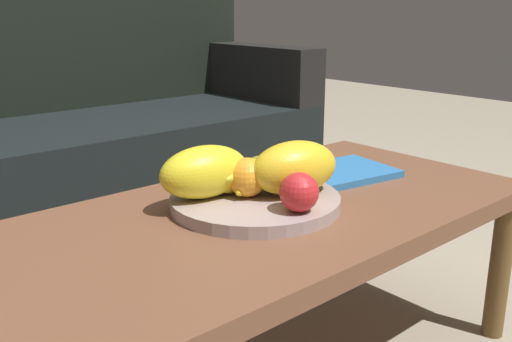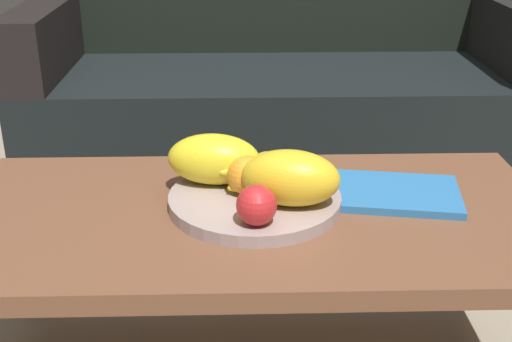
{
  "view_description": "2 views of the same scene",
  "coord_description": "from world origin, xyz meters",
  "px_view_note": "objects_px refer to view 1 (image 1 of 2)",
  "views": [
    {
      "loc": [
        -0.72,
        -0.8,
        0.78
      ],
      "look_at": [
        0.0,
        0.02,
        0.47
      ],
      "focal_mm": 40.29,
      "sensor_mm": 36.0,
      "label": 1
    },
    {
      "loc": [
        -0.03,
        -1.16,
        0.98
      ],
      "look_at": [
        0.0,
        0.02,
        0.47
      ],
      "focal_mm": 46.37,
      "sensor_mm": 36.0,
      "label": 2
    }
  ],
  "objects_px": {
    "apple_left": "(259,171)",
    "melon_large_front": "(294,168)",
    "orange_left": "(294,166)",
    "apple_front": "(298,192)",
    "couch": "(78,144)",
    "melon_smaller_beside": "(204,172)",
    "banana_bunch": "(244,177)",
    "orange_front": "(247,177)",
    "fruit_bowl": "(256,201)",
    "coffee_table": "(262,230)",
    "magazine": "(339,173)"
  },
  "relations": [
    {
      "from": "couch",
      "to": "fruit_bowl",
      "type": "xyz_separation_m",
      "value": [
        -0.11,
        -1.09,
        0.1
      ]
    },
    {
      "from": "fruit_bowl",
      "to": "banana_bunch",
      "type": "xyz_separation_m",
      "value": [
        0.0,
        0.04,
        0.04
      ]
    },
    {
      "from": "melon_large_front",
      "to": "orange_left",
      "type": "distance_m",
      "value": 0.08
    },
    {
      "from": "fruit_bowl",
      "to": "magazine",
      "type": "height_order",
      "value": "fruit_bowl"
    },
    {
      "from": "melon_large_front",
      "to": "orange_left",
      "type": "xyz_separation_m",
      "value": [
        0.06,
        0.06,
        -0.02
      ]
    },
    {
      "from": "melon_large_front",
      "to": "magazine",
      "type": "xyz_separation_m",
      "value": [
        0.23,
        0.07,
        -0.07
      ]
    },
    {
      "from": "fruit_bowl",
      "to": "melon_large_front",
      "type": "relative_size",
      "value": 1.82
    },
    {
      "from": "coffee_table",
      "to": "orange_front",
      "type": "xyz_separation_m",
      "value": [
        -0.02,
        0.03,
        0.11
      ]
    },
    {
      "from": "orange_front",
      "to": "apple_front",
      "type": "distance_m",
      "value": 0.13
    },
    {
      "from": "fruit_bowl",
      "to": "couch",
      "type": "bearing_deg",
      "value": 84.11
    },
    {
      "from": "coffee_table",
      "to": "apple_left",
      "type": "relative_size",
      "value": 18.41
    },
    {
      "from": "apple_left",
      "to": "coffee_table",
      "type": "bearing_deg",
      "value": -127.22
    },
    {
      "from": "orange_left",
      "to": "apple_left",
      "type": "relative_size",
      "value": 1.08
    },
    {
      "from": "coffee_table",
      "to": "banana_bunch",
      "type": "xyz_separation_m",
      "value": [
        0.0,
        0.06,
        0.1
      ]
    },
    {
      "from": "fruit_bowl",
      "to": "magazine",
      "type": "xyz_separation_m",
      "value": [
        0.29,
        0.03,
        -0.0
      ]
    },
    {
      "from": "banana_bunch",
      "to": "melon_large_front",
      "type": "bearing_deg",
      "value": -53.01
    },
    {
      "from": "melon_smaller_beside",
      "to": "banana_bunch",
      "type": "height_order",
      "value": "melon_smaller_beside"
    },
    {
      "from": "orange_front",
      "to": "magazine",
      "type": "relative_size",
      "value": 0.31
    },
    {
      "from": "orange_left",
      "to": "apple_front",
      "type": "relative_size",
      "value": 0.93
    },
    {
      "from": "coffee_table",
      "to": "apple_front",
      "type": "xyz_separation_m",
      "value": [
        -0.0,
        -0.1,
        0.1
      ]
    },
    {
      "from": "melon_large_front",
      "to": "magazine",
      "type": "bearing_deg",
      "value": 18.29
    },
    {
      "from": "fruit_bowl",
      "to": "melon_large_front",
      "type": "height_order",
      "value": "melon_large_front"
    },
    {
      "from": "couch",
      "to": "melon_smaller_beside",
      "type": "bearing_deg",
      "value": -100.78
    },
    {
      "from": "fruit_bowl",
      "to": "melon_large_front",
      "type": "xyz_separation_m",
      "value": [
        0.06,
        -0.04,
        0.07
      ]
    },
    {
      "from": "melon_smaller_beside",
      "to": "coffee_table",
      "type": "bearing_deg",
      "value": -44.32
    },
    {
      "from": "couch",
      "to": "orange_front",
      "type": "relative_size",
      "value": 21.64
    },
    {
      "from": "apple_left",
      "to": "melon_smaller_beside",
      "type": "bearing_deg",
      "value": 173.65
    },
    {
      "from": "banana_bunch",
      "to": "orange_front",
      "type": "bearing_deg",
      "value": -120.15
    },
    {
      "from": "apple_front",
      "to": "banana_bunch",
      "type": "xyz_separation_m",
      "value": [
        0.01,
        0.16,
        -0.01
      ]
    },
    {
      "from": "coffee_table",
      "to": "apple_left",
      "type": "xyz_separation_m",
      "value": [
        0.05,
        0.06,
        0.1
      ]
    },
    {
      "from": "coffee_table",
      "to": "banana_bunch",
      "type": "distance_m",
      "value": 0.11
    },
    {
      "from": "coffee_table",
      "to": "magazine",
      "type": "bearing_deg",
      "value": 10.18
    },
    {
      "from": "apple_front",
      "to": "apple_left",
      "type": "relative_size",
      "value": 1.16
    },
    {
      "from": "apple_left",
      "to": "magazine",
      "type": "height_order",
      "value": "apple_left"
    },
    {
      "from": "melon_large_front",
      "to": "apple_front",
      "type": "distance_m",
      "value": 0.11
    },
    {
      "from": "orange_left",
      "to": "orange_front",
      "type": "bearing_deg",
      "value": -175.82
    },
    {
      "from": "couch",
      "to": "orange_left",
      "type": "xyz_separation_m",
      "value": [
        0.01,
        -1.07,
        0.15
      ]
    },
    {
      "from": "orange_front",
      "to": "orange_left",
      "type": "distance_m",
      "value": 0.14
    },
    {
      "from": "fruit_bowl",
      "to": "melon_smaller_beside",
      "type": "distance_m",
      "value": 0.12
    },
    {
      "from": "couch",
      "to": "apple_front",
      "type": "xyz_separation_m",
      "value": [
        -0.12,
        -1.21,
        0.15
      ]
    },
    {
      "from": "orange_left",
      "to": "magazine",
      "type": "distance_m",
      "value": 0.18
    },
    {
      "from": "melon_smaller_beside",
      "to": "apple_left",
      "type": "height_order",
      "value": "melon_smaller_beside"
    },
    {
      "from": "coffee_table",
      "to": "melon_large_front",
      "type": "xyz_separation_m",
      "value": [
        0.07,
        -0.02,
        0.12
      ]
    },
    {
      "from": "coffee_table",
      "to": "melon_smaller_beside",
      "type": "bearing_deg",
      "value": 135.68
    },
    {
      "from": "orange_left",
      "to": "melon_large_front",
      "type": "bearing_deg",
      "value": -134.1
    },
    {
      "from": "melon_large_front",
      "to": "apple_left",
      "type": "bearing_deg",
      "value": 101.28
    },
    {
      "from": "couch",
      "to": "banana_bunch",
      "type": "distance_m",
      "value": 1.06
    },
    {
      "from": "apple_left",
      "to": "melon_large_front",
      "type": "bearing_deg",
      "value": -78.72
    },
    {
      "from": "apple_front",
      "to": "banana_bunch",
      "type": "height_order",
      "value": "apple_front"
    },
    {
      "from": "couch",
      "to": "banana_bunch",
      "type": "xyz_separation_m",
      "value": [
        -0.11,
        -1.05,
        0.14
      ]
    }
  ]
}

